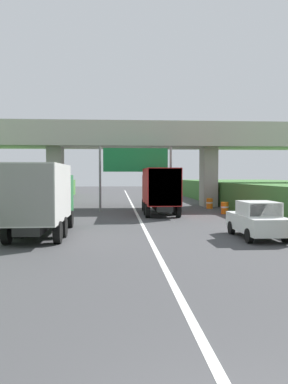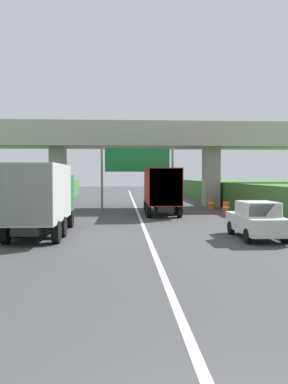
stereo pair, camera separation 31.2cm
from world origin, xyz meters
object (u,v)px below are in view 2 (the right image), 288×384
(overhead_highway_sign, at_px, (137,164))
(construction_barrel_2, at_px, (274,223))
(car_white, at_px, (257,220))
(construction_barrel_4, at_px, (226,208))
(truck_green, at_px, (42,196))
(construction_barrel_5, at_px, (212,203))
(construction_barrel_3, at_px, (246,214))
(truck_red, at_px, (161,189))

(overhead_highway_sign, height_order, construction_barrel_2, overhead_highway_sign)
(car_white, bearing_deg, construction_barrel_4, 81.51)
(truck_green, relative_size, construction_barrel_5, 8.11)
(construction_barrel_4, bearing_deg, truck_green, -140.40)
(overhead_highway_sign, xyz_separation_m, construction_barrel_2, (6.60, -11.65, -3.38))
(car_white, xyz_separation_m, construction_barrel_3, (1.65, 6.57, -0.40))
(construction_barrel_2, relative_size, construction_barrel_5, 1.00)
(truck_green, bearing_deg, overhead_highway_sign, 67.04)
(overhead_highway_sign, relative_size, construction_barrel_4, 6.53)
(truck_red, height_order, construction_barrel_2, truck_red)
(car_white, height_order, construction_barrel_4, car_white)
(truck_red, distance_m, car_white, 11.84)
(overhead_highway_sign, relative_size, car_white, 1.43)
(truck_red, xyz_separation_m, car_white, (3.31, -11.31, -1.08))
(truck_red, bearing_deg, construction_barrel_3, -43.72)
(construction_barrel_5, bearing_deg, car_white, -95.93)
(construction_barrel_4, relative_size, construction_barrel_5, 1.00)
(truck_green, distance_m, construction_barrel_3, 12.87)
(construction_barrel_4, height_order, construction_barrel_5, same)
(construction_barrel_3, xyz_separation_m, construction_barrel_4, (0.03, 4.68, 0.00))
(truck_green, relative_size, construction_barrel_3, 8.11)
(truck_red, relative_size, construction_barrel_3, 8.11)
(truck_green, xyz_separation_m, construction_barrel_5, (11.75, 14.42, -1.47))
(construction_barrel_3, height_order, construction_barrel_5, same)
(truck_green, height_order, construction_barrel_3, truck_green)
(construction_barrel_2, distance_m, construction_barrel_4, 9.36)
(truck_green, distance_m, construction_barrel_5, 18.66)
(construction_barrel_5, bearing_deg, truck_green, -129.17)
(construction_barrel_2, relative_size, construction_barrel_3, 1.00)
(construction_barrel_4, distance_m, construction_barrel_5, 4.68)
(overhead_highway_sign, xyz_separation_m, car_white, (5.00, -13.54, -2.99))
(truck_red, relative_size, construction_barrel_2, 8.11)
(construction_barrel_3, distance_m, construction_barrel_5, 9.36)
(car_white, distance_m, construction_barrel_3, 6.79)
(overhead_highway_sign, distance_m, construction_barrel_5, 7.84)
(truck_red, height_order, construction_barrel_3, truck_red)
(construction_barrel_2, distance_m, construction_barrel_3, 4.68)
(truck_red, relative_size, truck_green, 1.00)
(overhead_highway_sign, distance_m, car_white, 14.74)
(construction_barrel_4, bearing_deg, truck_red, 179.29)
(car_white, bearing_deg, overhead_highway_sign, 110.25)
(overhead_highway_sign, relative_size, construction_barrel_5, 6.53)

